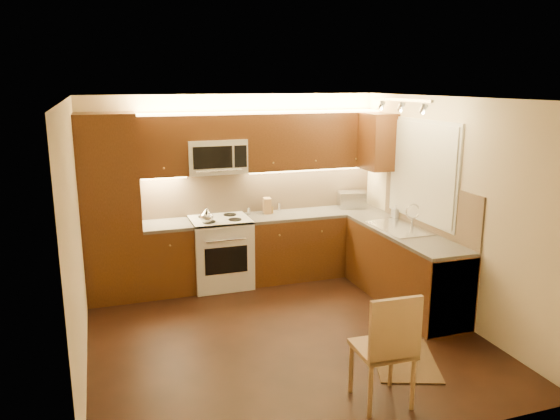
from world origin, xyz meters
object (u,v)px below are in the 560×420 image
object	(u,v)px
microwave	(216,156)
stove	(221,252)
kettle	(207,215)
soap_bottle	(395,211)
knife_block	(267,206)
dining_chair	(383,346)
toaster_oven	(351,199)
sink	(400,222)

from	to	relation	value
microwave	stove	bearing A→B (deg)	-90.00
kettle	soap_bottle	size ratio (longest dim) A/B	1.17
microwave	knife_block	xyz separation A→B (m)	(0.70, 0.02, -0.71)
kettle	microwave	bearing A→B (deg)	67.56
stove	microwave	xyz separation A→B (m)	(0.00, 0.14, 1.26)
knife_block	dining_chair	distance (m)	3.30
stove	kettle	xyz separation A→B (m)	(-0.21, -0.18, 0.56)
toaster_oven	sink	bearing A→B (deg)	-75.40
stove	knife_block	size ratio (longest dim) A/B	4.33
sink	dining_chair	distance (m)	2.42
stove	dining_chair	size ratio (longest dim) A/B	0.91
microwave	knife_block	bearing A→B (deg)	1.74
kettle	dining_chair	xyz separation A→B (m)	(0.89, -2.93, -0.51)
microwave	kettle	xyz separation A→B (m)	(-0.21, -0.31, -0.70)
toaster_oven	knife_block	bearing A→B (deg)	-168.72
sink	soap_bottle	bearing A→B (deg)	64.92
microwave	sink	distance (m)	2.48
toaster_oven	soap_bottle	bearing A→B (deg)	-56.41
stove	microwave	distance (m)	1.27
stove	toaster_oven	bearing A→B (deg)	3.67
knife_block	soap_bottle	bearing A→B (deg)	-18.92
kettle	knife_block	world-z (taller)	kettle
sink	soap_bottle	xyz separation A→B (m)	(0.24, 0.51, 0.01)
microwave	dining_chair	bearing A→B (deg)	-78.09
knife_block	dining_chair	world-z (taller)	knife_block
microwave	soap_bottle	world-z (taller)	microwave
microwave	sink	xyz separation A→B (m)	(2.00, -1.26, -0.74)
knife_block	soap_bottle	xyz separation A→B (m)	(1.54, -0.77, -0.02)
dining_chair	microwave	bearing A→B (deg)	104.28
microwave	sink	world-z (taller)	microwave
microwave	soap_bottle	bearing A→B (deg)	-18.45
kettle	toaster_oven	distance (m)	2.19
knife_block	dining_chair	bearing A→B (deg)	-82.69
microwave	kettle	world-z (taller)	microwave
kettle	soap_bottle	distance (m)	2.48
stove	kettle	size ratio (longest dim) A/B	4.59
kettle	toaster_oven	xyz separation A→B (m)	(2.16, 0.30, -0.01)
toaster_oven	knife_block	world-z (taller)	toaster_oven
stove	kettle	distance (m)	0.62
kettle	dining_chair	distance (m)	3.10
knife_block	microwave	bearing A→B (deg)	-170.67
sink	kettle	bearing A→B (deg)	156.80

